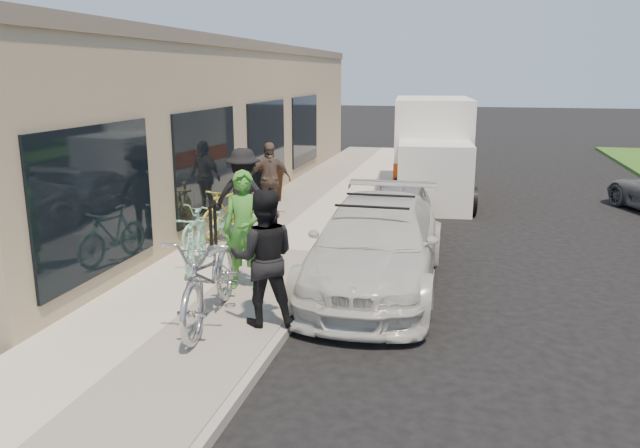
{
  "coord_description": "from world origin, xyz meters",
  "views": [
    {
      "loc": [
        1.81,
        -8.0,
        3.43
      ],
      "look_at": [
        -0.47,
        1.52,
        1.05
      ],
      "focal_mm": 35.0,
      "sensor_mm": 36.0,
      "label": 1
    }
  ],
  "objects_px": {
    "man_standing": "(264,258)",
    "cruiser_bike_a": "(196,240)",
    "sandwich_board": "(270,184)",
    "cruiser_bike_b": "(212,223)",
    "sedan_silver": "(400,208)",
    "bystander_b": "(269,180)",
    "cruiser_bike_c": "(227,211)",
    "moving_truck": "(432,153)",
    "tandem_bike": "(211,276)",
    "sedan_white": "(376,245)",
    "bystander_a": "(244,197)",
    "bike_rack": "(213,222)",
    "woman_rider": "(244,230)"
  },
  "relations": [
    {
      "from": "man_standing",
      "to": "cruiser_bike_a",
      "type": "xyz_separation_m",
      "value": [
        -1.91,
        2.04,
        -0.42
      ]
    },
    {
      "from": "sandwich_board",
      "to": "cruiser_bike_b",
      "type": "height_order",
      "value": "sandwich_board"
    },
    {
      "from": "sedan_silver",
      "to": "bystander_b",
      "type": "distance_m",
      "value": 3.11
    },
    {
      "from": "cruiser_bike_c",
      "to": "bystander_b",
      "type": "relative_size",
      "value": 0.99
    },
    {
      "from": "moving_truck",
      "to": "tandem_bike",
      "type": "relative_size",
      "value": 2.38
    },
    {
      "from": "sedan_white",
      "to": "cruiser_bike_c",
      "type": "distance_m",
      "value": 3.99
    },
    {
      "from": "sandwich_board",
      "to": "tandem_bike",
      "type": "height_order",
      "value": "tandem_bike"
    },
    {
      "from": "sedan_white",
      "to": "sedan_silver",
      "type": "relative_size",
      "value": 1.55
    },
    {
      "from": "tandem_bike",
      "to": "sedan_white",
      "type": "bearing_deg",
      "value": 42.4
    },
    {
      "from": "bystander_a",
      "to": "cruiser_bike_c",
      "type": "bearing_deg",
      "value": -46.97
    },
    {
      "from": "sandwich_board",
      "to": "man_standing",
      "type": "distance_m",
      "value": 8.21
    },
    {
      "from": "man_standing",
      "to": "bystander_b",
      "type": "bearing_deg",
      "value": -89.64
    },
    {
      "from": "bike_rack",
      "to": "woman_rider",
      "type": "relative_size",
      "value": 0.49
    },
    {
      "from": "bystander_b",
      "to": "sedan_silver",
      "type": "bearing_deg",
      "value": -30.83
    },
    {
      "from": "sedan_white",
      "to": "sedan_silver",
      "type": "height_order",
      "value": "sedan_white"
    },
    {
      "from": "cruiser_bike_c",
      "to": "bystander_a",
      "type": "bearing_deg",
      "value": -28.66
    },
    {
      "from": "sedan_white",
      "to": "man_standing",
      "type": "xyz_separation_m",
      "value": [
        -1.18,
        -2.17,
        0.35
      ]
    },
    {
      "from": "sandwich_board",
      "to": "man_standing",
      "type": "relative_size",
      "value": 0.49
    },
    {
      "from": "cruiser_bike_a",
      "to": "cruiser_bike_b",
      "type": "height_order",
      "value": "cruiser_bike_a"
    },
    {
      "from": "moving_truck",
      "to": "woman_rider",
      "type": "height_order",
      "value": "moving_truck"
    },
    {
      "from": "sandwich_board",
      "to": "sedan_silver",
      "type": "relative_size",
      "value": 0.28
    },
    {
      "from": "moving_truck",
      "to": "man_standing",
      "type": "bearing_deg",
      "value": -103.64
    },
    {
      "from": "bike_rack",
      "to": "cruiser_bike_b",
      "type": "xyz_separation_m",
      "value": [
        -0.17,
        0.34,
        -0.12
      ]
    },
    {
      "from": "sedan_white",
      "to": "cruiser_bike_c",
      "type": "bearing_deg",
      "value": 147.53
    },
    {
      "from": "bike_rack",
      "to": "tandem_bike",
      "type": "distance_m",
      "value": 3.49
    },
    {
      "from": "tandem_bike",
      "to": "woman_rider",
      "type": "bearing_deg",
      "value": 83.09
    },
    {
      "from": "bystander_b",
      "to": "sandwich_board",
      "type": "bearing_deg",
      "value": 80.58
    },
    {
      "from": "moving_truck",
      "to": "cruiser_bike_b",
      "type": "distance_m",
      "value": 8.04
    },
    {
      "from": "bike_rack",
      "to": "man_standing",
      "type": "height_order",
      "value": "man_standing"
    },
    {
      "from": "bike_rack",
      "to": "bystander_b",
      "type": "bearing_deg",
      "value": 87.34
    },
    {
      "from": "cruiser_bike_c",
      "to": "sedan_white",
      "type": "bearing_deg",
      "value": -16.86
    },
    {
      "from": "sandwich_board",
      "to": "bystander_b",
      "type": "xyz_separation_m",
      "value": [
        0.54,
        -1.7,
        0.42
      ]
    },
    {
      "from": "cruiser_bike_c",
      "to": "bystander_b",
      "type": "xyz_separation_m",
      "value": [
        0.3,
        1.86,
        0.35
      ]
    },
    {
      "from": "cruiser_bike_c",
      "to": "moving_truck",
      "type": "bearing_deg",
      "value": 74.03
    },
    {
      "from": "bike_rack",
      "to": "cruiser_bike_b",
      "type": "distance_m",
      "value": 0.4
    },
    {
      "from": "bike_rack",
      "to": "man_standing",
      "type": "xyz_separation_m",
      "value": [
        2.05,
        -3.13,
        0.36
      ]
    },
    {
      "from": "bike_rack",
      "to": "cruiser_bike_b",
      "type": "height_order",
      "value": "bike_rack"
    },
    {
      "from": "woman_rider",
      "to": "cruiser_bike_b",
      "type": "xyz_separation_m",
      "value": [
        -1.49,
        2.19,
        -0.49
      ]
    },
    {
      "from": "sedan_silver",
      "to": "bystander_b",
      "type": "bearing_deg",
      "value": 174.89
    },
    {
      "from": "man_standing",
      "to": "cruiser_bike_c",
      "type": "distance_m",
      "value": 4.82
    },
    {
      "from": "sandwich_board",
      "to": "tandem_bike",
      "type": "xyz_separation_m",
      "value": [
        1.74,
        -7.92,
        0.17
      ]
    },
    {
      "from": "bystander_b",
      "to": "cruiser_bike_a",
      "type": "bearing_deg",
      "value": -117.21
    },
    {
      "from": "moving_truck",
      "to": "cruiser_bike_a",
      "type": "height_order",
      "value": "moving_truck"
    },
    {
      "from": "cruiser_bike_a",
      "to": "bystander_a",
      "type": "distance_m",
      "value": 1.76
    },
    {
      "from": "sandwich_board",
      "to": "bystander_a",
      "type": "height_order",
      "value": "bystander_a"
    },
    {
      "from": "bike_rack",
      "to": "moving_truck",
      "type": "height_order",
      "value": "moving_truck"
    },
    {
      "from": "sedan_silver",
      "to": "cruiser_bike_a",
      "type": "xyz_separation_m",
      "value": [
        -3.07,
        -3.88,
        0.1
      ]
    },
    {
      "from": "woman_rider",
      "to": "tandem_bike",
      "type": "bearing_deg",
      "value": -97.17
    },
    {
      "from": "moving_truck",
      "to": "bystander_b",
      "type": "bearing_deg",
      "value": -133.18
    },
    {
      "from": "woman_rider",
      "to": "bystander_a",
      "type": "xyz_separation_m",
      "value": [
        -0.91,
        2.44,
        0.02
      ]
    }
  ]
}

